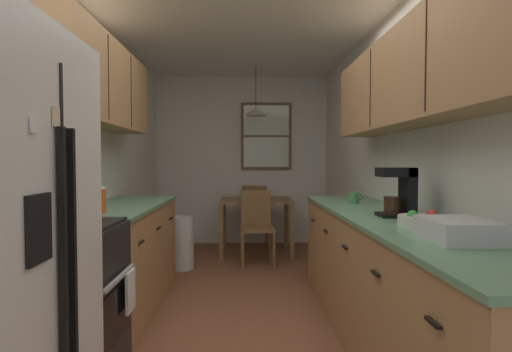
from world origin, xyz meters
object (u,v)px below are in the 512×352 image
object	(u,v)px
stove_range	(57,306)
dish_rack	(458,230)
trash_bin	(182,243)
storage_canister	(98,200)
mug_by_coffeemaker	(354,198)
microwave_over_range	(31,84)
dining_table	(256,208)
dining_chair_far	(255,212)
fruit_bowl	(422,220)
coffee_maker	(400,191)
dining_chair_near	(257,224)

from	to	relation	value
stove_range	dish_rack	bearing A→B (deg)	-11.68
trash_bin	storage_canister	distance (m)	2.04
stove_range	mug_by_coffeemaker	xyz separation A→B (m)	(1.96, 1.23, 0.48)
mug_by_coffeemaker	dish_rack	bearing A→B (deg)	-88.80
mug_by_coffeemaker	trash_bin	bearing A→B (deg)	141.48
microwave_over_range	dish_rack	distance (m)	2.27
stove_range	trash_bin	size ratio (longest dim) A/B	1.80
dining_table	trash_bin	bearing A→B (deg)	-139.55
dining_chair_far	mug_by_coffeemaker	xyz separation A→B (m)	(0.77, -2.69, 0.45)
storage_canister	dish_rack	size ratio (longest dim) A/B	0.55
stove_range	dining_table	world-z (taller)	stove_range
stove_range	dish_rack	size ratio (longest dim) A/B	3.24
mug_by_coffeemaker	fruit_bowl	xyz separation A→B (m)	(0.05, -1.23, -0.01)
coffee_maker	fruit_bowl	world-z (taller)	coffee_maker
dish_rack	stove_range	bearing A→B (deg)	168.32
dining_table	dish_rack	size ratio (longest dim) A/B	2.82
microwave_over_range	mug_by_coffeemaker	distance (m)	2.52
dining_table	mug_by_coffeemaker	world-z (taller)	mug_by_coffeemaker
trash_bin	dining_chair_far	bearing A→B (deg)	56.56
dining_chair_near	mug_by_coffeemaker	bearing A→B (deg)	-62.24
microwave_over_range	coffee_maker	distance (m)	2.28
microwave_over_range	dining_table	world-z (taller)	microwave_over_range
dining_table	storage_canister	world-z (taller)	storage_canister
microwave_over_range	trash_bin	size ratio (longest dim) A/B	0.92
stove_range	mug_by_coffeemaker	bearing A→B (deg)	32.00
dining_chair_far	fruit_bowl	xyz separation A→B (m)	(0.82, -3.92, 0.44)
trash_bin	coffee_maker	size ratio (longest dim) A/B	1.90
dining_table	dining_chair_far	distance (m)	0.61
mug_by_coffeemaker	dish_rack	xyz separation A→B (m)	(0.03, -1.64, 0.00)
microwave_over_range	coffee_maker	world-z (taller)	microwave_over_range
microwave_over_range	mug_by_coffeemaker	bearing A→B (deg)	30.57
dining_table	coffee_maker	size ratio (longest dim) A/B	2.98
coffee_maker	fruit_bowl	bearing A→B (deg)	-94.39
trash_bin	dish_rack	xyz separation A→B (m)	(1.70, -2.97, 0.64)
fruit_bowl	dish_rack	distance (m)	0.41
mug_by_coffeemaker	stove_range	bearing A→B (deg)	-148.00
mug_by_coffeemaker	dining_chair_far	bearing A→B (deg)	105.99
dining_table	dining_chair_far	size ratio (longest dim) A/B	1.07
mug_by_coffeemaker	storage_canister	bearing A→B (deg)	-164.00
storage_canister	trash_bin	bearing A→B (deg)	81.00
stove_range	dining_chair_far	distance (m)	4.09
dining_chair_far	microwave_over_range	bearing A→B (deg)	-108.45
mug_by_coffeemaker	dining_chair_near	bearing A→B (deg)	117.76
stove_range	storage_canister	world-z (taller)	stove_range
storage_canister	coffee_maker	world-z (taller)	coffee_maker
trash_bin	storage_canister	xyz separation A→B (m)	(-0.30, -1.89, 0.69)
stove_range	dining_chair_far	xyz separation A→B (m)	(1.19, 3.92, 0.03)
coffee_maker	mug_by_coffeemaker	bearing A→B (deg)	95.59
dining_chair_near	dining_chair_far	xyz separation A→B (m)	(0.01, 1.20, 0.00)
trash_bin	fruit_bowl	bearing A→B (deg)	-56.09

